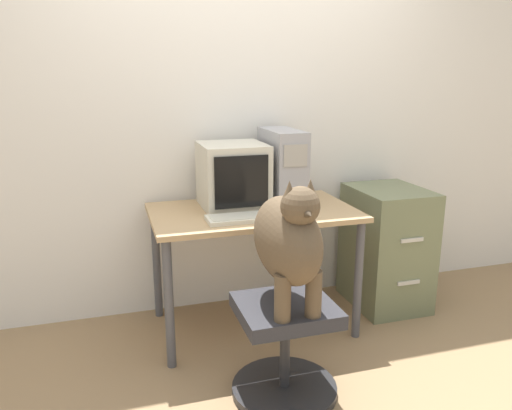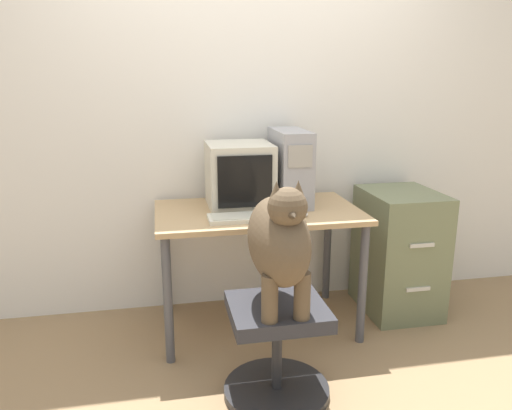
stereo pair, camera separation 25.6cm
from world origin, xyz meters
The scene contains 10 objects.
ground_plane centered at (0.00, 0.00, 0.00)m, with size 12.00×12.00×0.00m, color #937551.
wall_back centered at (0.00, 0.79, 1.30)m, with size 8.00×0.05×2.60m.
desk centered at (0.00, 0.36, 0.66)m, with size 1.21×0.72×0.76m.
crt_monitor centered at (-0.09, 0.48, 0.95)m, with size 0.38×0.41×0.38m.
pc_tower centered at (0.23, 0.48, 0.99)m, with size 0.19×0.44×0.46m.
keyboard centered at (-0.09, 0.17, 0.77)m, with size 0.45×0.17×0.03m.
computer_mouse centered at (0.21, 0.16, 0.78)m, with size 0.07×0.04×0.03m.
office_chair centered at (-0.05, -0.34, 0.25)m, with size 0.52×0.52×0.48m.
dog centered at (-0.05, -0.36, 0.81)m, with size 0.27×0.57×0.63m.
filing_cabinet centered at (0.96, 0.41, 0.41)m, with size 0.45×0.57×0.81m.
Camera 1 is at (-0.82, -2.39, 1.54)m, focal length 35.00 mm.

